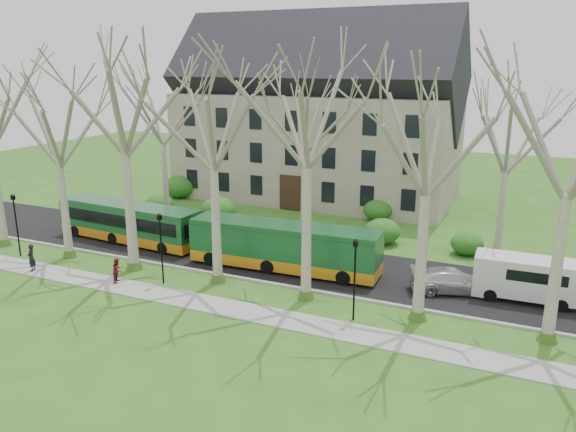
% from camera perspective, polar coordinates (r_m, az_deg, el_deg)
% --- Properties ---
extents(ground, '(120.00, 120.00, 0.00)m').
position_cam_1_polar(ground, '(32.77, -2.93, -7.87)').
color(ground, '#335E1B').
rests_on(ground, ground).
extents(sidewalk, '(70.00, 2.00, 0.06)m').
position_cam_1_polar(sidewalk, '(30.76, -5.09, -9.48)').
color(sidewalk, gray).
rests_on(sidewalk, ground).
extents(road, '(80.00, 8.00, 0.06)m').
position_cam_1_polar(road, '(37.38, 0.93, -4.80)').
color(road, black).
rests_on(road, ground).
extents(curb, '(80.00, 0.25, 0.14)m').
position_cam_1_polar(curb, '(33.98, -1.77, -6.86)').
color(curb, '#A5A39E').
rests_on(curb, ground).
extents(building, '(26.50, 12.20, 16.00)m').
position_cam_1_polar(building, '(54.69, 2.95, 10.27)').
color(building, gray).
rests_on(building, ground).
extents(tree_row_verge, '(49.00, 7.00, 14.00)m').
position_cam_1_polar(tree_row_verge, '(30.95, -2.85, 4.32)').
color(tree_row_verge, gray).
rests_on(tree_row_verge, ground).
extents(tree_row_far, '(33.00, 7.00, 12.00)m').
position_cam_1_polar(tree_row_far, '(41.26, 2.32, 5.71)').
color(tree_row_far, gray).
rests_on(tree_row_far, ground).
extents(lamp_row, '(36.22, 0.22, 4.30)m').
position_cam_1_polar(lamp_row, '(31.01, -3.84, -4.16)').
color(lamp_row, black).
rests_on(lamp_row, ground).
extents(hedges, '(30.60, 8.60, 2.00)m').
position_cam_1_polar(hedges, '(46.31, -0.17, 0.46)').
color(hedges, '#1F611B').
rests_on(hedges, ground).
extents(bus_lead, '(11.90, 3.30, 2.94)m').
position_cam_1_polar(bus_lead, '(42.97, -15.84, -0.60)').
color(bus_lead, '#164F27').
rests_on(bus_lead, road).
extents(bus_follow, '(12.44, 3.12, 3.08)m').
position_cam_1_polar(bus_follow, '(35.77, -0.44, -3.07)').
color(bus_follow, '#164F27').
rests_on(bus_follow, road).
extents(sedan, '(5.12, 3.42, 1.38)m').
position_cam_1_polar(sedan, '(33.91, 16.34, -6.32)').
color(sedan, silver).
rests_on(sedan, road).
extents(van_a, '(5.66, 2.22, 2.44)m').
position_cam_1_polar(van_a, '(34.00, 23.10, -5.95)').
color(van_a, silver).
rests_on(van_a, road).
extents(pedestrian_a, '(0.63, 0.75, 1.76)m').
position_cam_1_polar(pedestrian_a, '(39.26, -24.62, -3.86)').
color(pedestrian_a, black).
rests_on(pedestrian_a, sidewalk).
extents(pedestrian_b, '(0.77, 0.87, 1.49)m').
position_cam_1_polar(pedestrian_b, '(35.51, -16.93, -5.28)').
color(pedestrian_b, '#5A141B').
rests_on(pedestrian_b, sidewalk).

